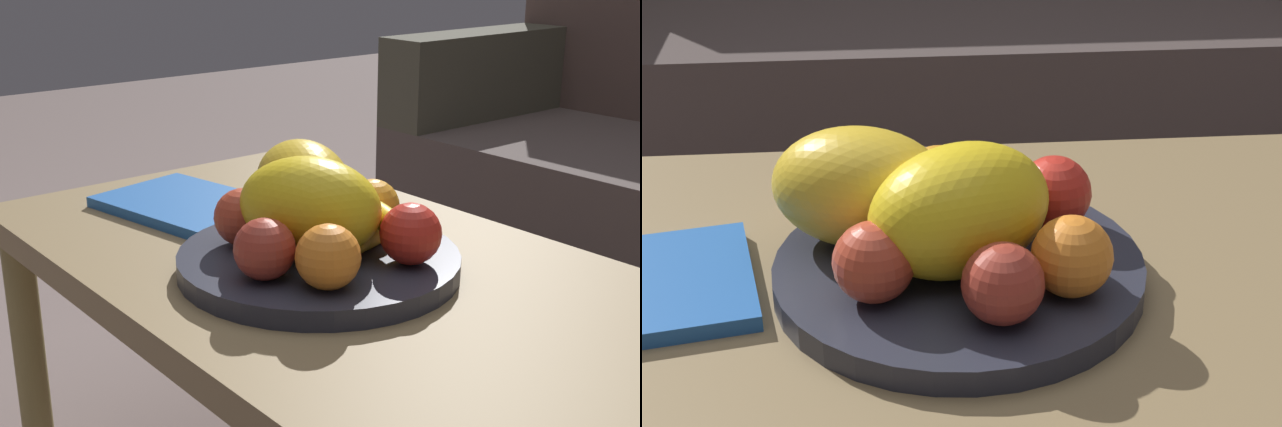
{
  "view_description": "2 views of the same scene",
  "coord_description": "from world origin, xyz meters",
  "views": [
    {
      "loc": [
        0.75,
        -0.65,
        0.85
      ],
      "look_at": [
        0.0,
        -0.04,
        0.53
      ],
      "focal_mm": 47.25,
      "sensor_mm": 36.0,
      "label": 1
    },
    {
      "loc": [
        -0.07,
        -0.88,
        0.98
      ],
      "look_at": [
        0.0,
        -0.04,
        0.53
      ],
      "focal_mm": 59.18,
      "sensor_mm": 36.0,
      "label": 2
    }
  ],
  "objects": [
    {
      "name": "coffee_table",
      "position": [
        0.0,
        0.0,
        0.4
      ],
      "size": [
        1.06,
        0.56,
        0.46
      ],
      "color": "olive",
      "rests_on": "ground_plane"
    },
    {
      "name": "fruit_bowl",
      "position": [
        0.0,
        -0.04,
        0.47
      ],
      "size": [
        0.35,
        0.35,
        0.03
      ],
      "primitive_type": "cylinder",
      "color": "#2B2D3B",
      "rests_on": "coffee_table"
    },
    {
      "name": "melon_large_front",
      "position": [
        0.0,
        -0.05,
        0.54
      ],
      "size": [
        0.21,
        0.19,
        0.12
      ],
      "primitive_type": "ellipsoid",
      "rotation": [
        0.0,
        0.0,
        0.5
      ],
      "color": "yellow",
      "rests_on": "fruit_bowl"
    },
    {
      "name": "melon_smaller_beside",
      "position": [
        -0.09,
        0.01,
        0.54
      ],
      "size": [
        0.2,
        0.16,
        0.12
      ],
      "primitive_type": "ellipsoid",
      "rotation": [
        0.0,
        0.0,
        -0.26
      ],
      "color": "yellow",
      "rests_on": "fruit_bowl"
    },
    {
      "name": "orange_front",
      "position": [
        -0.01,
        0.06,
        0.52
      ],
      "size": [
        0.07,
        0.07,
        0.07
      ],
      "primitive_type": "sphere",
      "color": "orange",
      "rests_on": "fruit_bowl"
    },
    {
      "name": "orange_left",
      "position": [
        0.09,
        -0.1,
        0.52
      ],
      "size": [
        0.07,
        0.07,
        0.07
      ],
      "primitive_type": "sphere",
      "color": "orange",
      "rests_on": "fruit_bowl"
    },
    {
      "name": "apple_front",
      "position": [
        -0.08,
        -0.09,
        0.52
      ],
      "size": [
        0.07,
        0.07,
        0.07
      ],
      "primitive_type": "sphere",
      "color": "#BE4129",
      "rests_on": "fruit_bowl"
    },
    {
      "name": "apple_left",
      "position": [
        0.03,
        -0.14,
        0.52
      ],
      "size": [
        0.07,
        0.07,
        0.07
      ],
      "primitive_type": "sphere",
      "color": "#A83729",
      "rests_on": "fruit_bowl"
    },
    {
      "name": "apple_right",
      "position": [
        0.1,
        0.02,
        0.52
      ],
      "size": [
        0.07,
        0.07,
        0.07
      ],
      "primitive_type": "sphere",
      "color": "red",
      "rests_on": "fruit_bowl"
    },
    {
      "name": "banana_bunch",
      "position": [
        0.02,
        0.03,
        0.51
      ],
      "size": [
        0.15,
        0.15,
        0.06
      ],
      "color": "gold",
      "rests_on": "fruit_bowl"
    },
    {
      "name": "magazine",
      "position": [
        -0.32,
        -0.04,
        0.47
      ],
      "size": [
        0.28,
        0.22,
        0.02
      ],
      "primitive_type": "cube",
      "rotation": [
        0.0,
        0.0,
        0.19
      ],
      "color": "blue",
      "rests_on": "coffee_table"
    }
  ]
}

